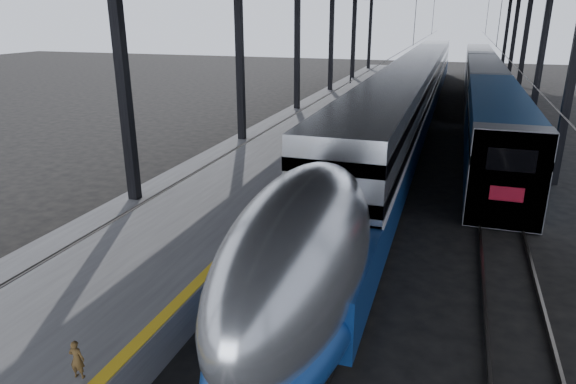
% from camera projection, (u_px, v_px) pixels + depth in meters
% --- Properties ---
extents(ground, '(160.00, 160.00, 0.00)m').
position_uv_depth(ground, '(223.00, 324.00, 12.89)').
color(ground, black).
rests_on(ground, ground).
extents(platform, '(6.00, 80.00, 1.00)m').
position_uv_depth(platform, '(308.00, 131.00, 31.71)').
color(platform, '#4C4C4F').
rests_on(platform, ground).
extents(yellow_strip, '(0.30, 80.00, 0.01)m').
position_uv_depth(yellow_strip, '(353.00, 126.00, 30.72)').
color(yellow_strip, gold).
rests_on(yellow_strip, platform).
extents(rails, '(6.52, 80.00, 0.16)m').
position_uv_depth(rails, '(442.00, 148.00, 29.49)').
color(rails, slate).
rests_on(rails, ground).
extents(tgv_train, '(2.97, 65.20, 4.26)m').
position_uv_depth(tgv_train, '(412.00, 94.00, 36.32)').
color(tgv_train, '#B5B8BD').
rests_on(tgv_train, ground).
extents(second_train, '(2.67, 56.05, 3.67)m').
position_uv_depth(second_train, '(483.00, 85.00, 42.22)').
color(second_train, navy).
rests_on(second_train, ground).
extents(child, '(0.31, 0.22, 0.78)m').
position_uv_depth(child, '(77.00, 359.00, 9.38)').
color(child, '#4B3619').
rests_on(child, platform).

